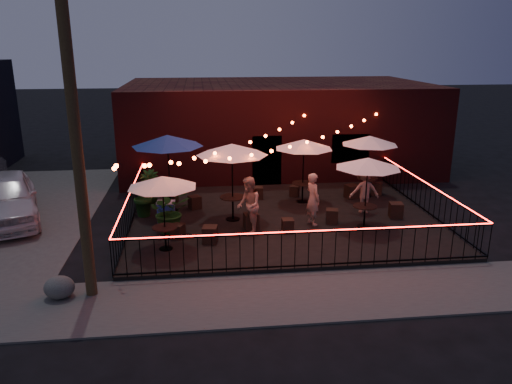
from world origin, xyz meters
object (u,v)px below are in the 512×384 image
cafe_table_3 (304,145)px  cafe_table_2 (232,151)px  cafe_table_0 (162,183)px  cafe_table_5 (370,141)px  utility_pole (75,130)px  cafe_table_4 (368,164)px  cooler (166,213)px  boulder (59,287)px  cafe_table_1 (167,142)px

cafe_table_3 → cafe_table_2: bearing=-148.6°
cafe_table_0 → cafe_table_2: (2.08, 2.24, 0.38)m
cafe_table_5 → cafe_table_3: bearing=-170.6°
utility_pole → cafe_table_0: (1.62, 2.29, -1.88)m
cafe_table_3 → cafe_table_4: 3.15m
utility_pole → cafe_table_3: 9.06m
cafe_table_2 → cafe_table_4: cafe_table_2 is taller
cafe_table_3 → cooler: 5.47m
utility_pole → cooler: size_ratio=10.57×
cafe_table_5 → boulder: size_ratio=3.00×
utility_pole → cafe_table_4: (7.83, 3.38, -1.78)m
cafe_table_2 → cafe_table_3: bearing=31.4°
utility_pole → cafe_table_4: bearing=23.3°
boulder → cafe_table_1: bearing=68.4°
cafe_table_4 → cooler: cafe_table_4 is taller
boulder → cafe_table_5: bearing=34.7°
utility_pole → cooler: bearing=70.8°
utility_pole → boulder: (-0.70, -0.11, -3.69)m
cafe_table_5 → utility_pole: bearing=-143.7°
cafe_table_5 → cooler: cafe_table_5 is taller
cafe_table_3 → utility_pole: bearing=-136.0°
cafe_table_3 → cafe_table_5: (2.59, 0.43, -0.00)m
cafe_table_0 → cafe_table_2: bearing=47.2°
cafe_table_4 → cooler: 6.60m
cafe_table_5 → cooler: 7.98m
cafe_table_1 → cafe_table_2: cafe_table_1 is taller
cafe_table_1 → boulder: 6.68m
cafe_table_5 → boulder: (-9.69, -6.72, -1.98)m
cooler → utility_pole: bearing=-105.5°
cafe_table_2 → cooler: size_ratio=3.39×
cafe_table_5 → cafe_table_0: bearing=-149.6°
cafe_table_0 → boulder: bearing=-134.1°
cafe_table_1 → boulder: bearing=-111.6°
cafe_table_2 → cafe_table_5: size_ratio=1.07×
cafe_table_4 → cafe_table_5: cafe_table_5 is taller
cafe_table_1 → boulder: cafe_table_1 is taller
cafe_table_3 → cafe_table_4: cafe_table_3 is taller
cafe_table_1 → cafe_table_0: bearing=-89.6°
utility_pole → cafe_table_4: 8.71m
cafe_table_0 → cafe_table_5: 8.54m
cafe_table_2 → cafe_table_3: 3.16m
cafe_table_0 → cafe_table_4: (6.20, 1.08, 0.10)m
cafe_table_2 → cafe_table_3: cafe_table_2 is taller
cafe_table_4 → cafe_table_0: bearing=-170.1°
utility_pole → cafe_table_4: size_ratio=3.52×
cafe_table_2 → cafe_table_4: bearing=-15.7°
cafe_table_3 → cafe_table_5: same height
cafe_table_0 → cooler: 2.63m
utility_pole → cafe_table_2: (3.71, 4.54, -1.50)m
utility_pole → cafe_table_1: utility_pole is taller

